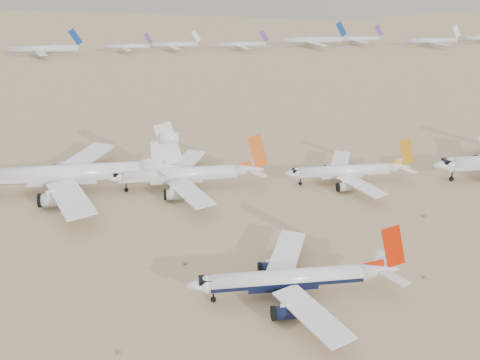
% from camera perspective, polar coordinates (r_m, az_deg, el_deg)
% --- Properties ---
extents(ground, '(7000.00, 7000.00, 0.00)m').
position_cam_1_polar(ground, '(123.73, 8.89, -11.45)').
color(ground, '#88744F').
rests_on(ground, ground).
extents(main_airliner, '(45.64, 44.58, 16.11)m').
position_cam_1_polar(main_airliner, '(118.55, 5.99, -10.40)').
color(main_airliner, white).
rests_on(main_airliner, ground).
extents(row2_gold_tail, '(40.51, 39.62, 14.42)m').
position_cam_1_polar(row2_gold_tail, '(176.37, 11.53, 0.94)').
color(row2_gold_tail, white).
rests_on(row2_gold_tail, ground).
extents(row2_orange_tail, '(48.32, 47.27, 17.24)m').
position_cam_1_polar(row2_orange_tail, '(168.89, -5.73, 0.58)').
color(row2_orange_tail, white).
rests_on(row2_orange_tail, ground).
extents(row2_white_trijet, '(61.81, 60.41, 21.90)m').
position_cam_1_polar(row2_white_trijet, '(172.81, -16.86, 0.73)').
color(row2_white_trijet, white).
rests_on(row2_white_trijet, ground).
extents(distant_storage_row, '(583.60, 59.84, 16.25)m').
position_cam_1_polar(distant_storage_row, '(415.68, 0.73, 14.41)').
color(distant_storage_row, silver).
rests_on(distant_storage_row, ground).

